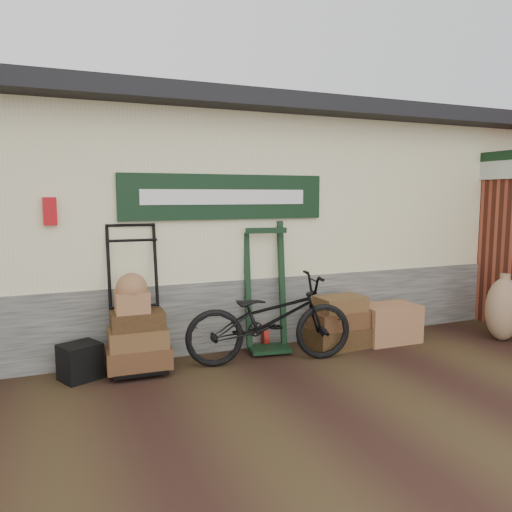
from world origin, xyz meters
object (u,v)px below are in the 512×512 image
at_px(porter_trolley, 135,296).
at_px(bicycle, 270,314).
at_px(green_barrow, 266,287).
at_px(wicker_hamper, 388,323).
at_px(black_trunk, 80,362).
at_px(suitcase_stack, 338,322).

xyz_separation_m(porter_trolley, bicycle, (1.49, -0.39, -0.26)).
bearing_deg(green_barrow, wicker_hamper, -1.97).
relative_size(porter_trolley, wicker_hamper, 2.16).
relative_size(black_trunk, bicycle, 0.20).
xyz_separation_m(green_barrow, wicker_hamper, (1.67, -0.31, -0.56)).
bearing_deg(wicker_hamper, suitcase_stack, 177.72).
bearing_deg(bicycle, porter_trolley, 85.29).
height_order(suitcase_stack, bicycle, bicycle).
bearing_deg(green_barrow, suitcase_stack, -8.77).
relative_size(green_barrow, wicker_hamper, 2.10).
bearing_deg(wicker_hamper, black_trunk, 178.21).
height_order(porter_trolley, wicker_hamper, porter_trolley).
bearing_deg(black_trunk, wicker_hamper, -1.79).
distance_m(porter_trolley, wicker_hamper, 3.39).
height_order(green_barrow, bicycle, green_barrow).
bearing_deg(porter_trolley, bicycle, -12.25).
distance_m(wicker_hamper, black_trunk, 3.95).
bearing_deg(porter_trolley, black_trunk, -167.66).
xyz_separation_m(wicker_hamper, black_trunk, (-3.94, 0.12, -0.06)).
relative_size(porter_trolley, bicycle, 0.84).
bearing_deg(black_trunk, porter_trolley, 10.00).
height_order(green_barrow, suitcase_stack, green_barrow).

